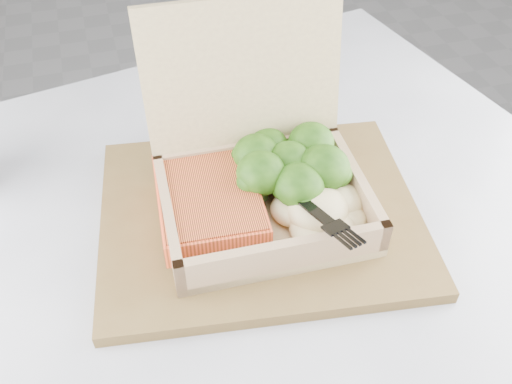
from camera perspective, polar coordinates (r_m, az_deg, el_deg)
name	(u,v)px	position (r m, az deg, el deg)	size (l,w,h in m)	color
floor	(288,252)	(1.58, 3.24, -5.98)	(4.00, 4.00, 0.00)	gray
cafe_table	(257,368)	(0.74, 0.14, -17.20)	(1.01, 1.01, 0.75)	black
serving_tray	(260,215)	(0.62, 0.39, -2.28)	(0.34, 0.27, 0.01)	brown
takeout_container	(257,164)	(0.60, 0.13, 2.81)	(0.22, 0.20, 0.20)	tan
salmon_fillet	(209,201)	(0.60, -4.73, -0.89)	(0.10, 0.14, 0.03)	#FF6031
broccoli_pile	(289,168)	(0.62, 3.35, 2.38)	(0.13, 0.13, 0.05)	#3C7219
mashed_potatoes	(317,209)	(0.59, 6.13, -1.66)	(0.10, 0.09, 0.04)	#CCB784
plastic_fork	(290,188)	(0.59, 3.46, 0.45)	(0.05, 0.15, 0.03)	black
receipt	(200,129)	(0.75, -5.64, 6.27)	(0.08, 0.14, 0.00)	white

